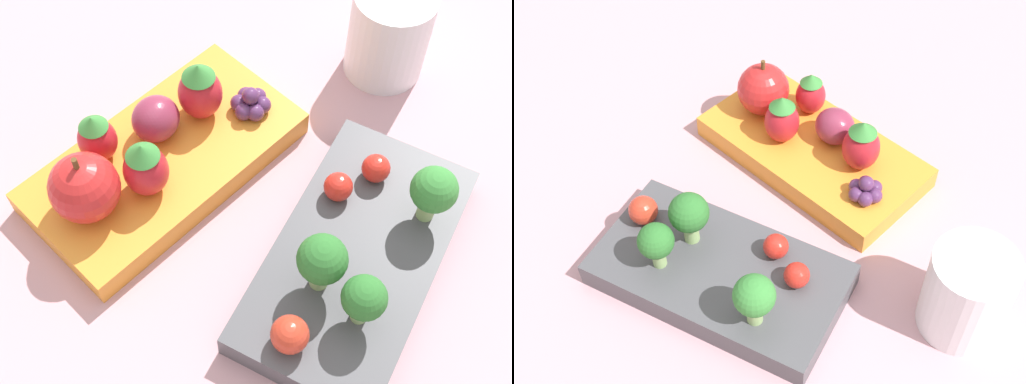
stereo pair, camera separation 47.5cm
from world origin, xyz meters
TOP-DOWN VIEW (x-y plane):
  - ground_plane at (0.00, 0.00)m, footprint 4.00×4.00m
  - bento_box_savoury at (-0.01, 0.08)m, footprint 0.21×0.13m
  - bento_box_fruit at (0.01, -0.08)m, footprint 0.22×0.14m
  - broccoli_floret_0 at (0.03, 0.07)m, footprint 0.03×0.03m
  - broccoli_floret_1 at (0.03, 0.11)m, footprint 0.03×0.03m
  - broccoli_floret_2 at (-0.06, 0.10)m, footprint 0.03×0.03m
  - cherry_tomato_0 at (-0.07, 0.06)m, footprint 0.02×0.02m
  - cherry_tomato_1 at (-0.04, 0.04)m, footprint 0.02×0.02m
  - cherry_tomato_2 at (0.07, 0.08)m, footprint 0.02×0.02m
  - apple at (0.07, -0.09)m, footprint 0.05×0.05m
  - strawberry_0 at (-0.04, -0.08)m, footprint 0.03×0.03m
  - strawberry_1 at (0.03, -0.07)m, footprint 0.03×0.03m
  - strawberry_2 at (0.03, -0.12)m, footprint 0.03×0.03m
  - plum at (-0.01, -0.09)m, footprint 0.04×0.03m
  - grape_cluster at (-0.07, -0.05)m, footprint 0.03×0.03m
  - drinking_cup at (-0.18, -0.00)m, footprint 0.07×0.07m

SIDE VIEW (x-z plane):
  - ground_plane at x=0.00m, z-range 0.00..0.00m
  - bento_box_fruit at x=0.01m, z-range 0.00..0.02m
  - bento_box_savoury at x=-0.01m, z-range 0.00..0.02m
  - grape_cluster at x=-0.07m, z-range 0.02..0.04m
  - cherry_tomato_0 at x=-0.07m, z-range 0.02..0.04m
  - cherry_tomato_1 at x=-0.04m, z-range 0.02..0.04m
  - cherry_tomato_2 at x=0.07m, z-range 0.02..0.05m
  - plum at x=-0.01m, z-range 0.02..0.06m
  - drinking_cup at x=-0.18m, z-range 0.00..0.08m
  - strawberry_2 at x=0.03m, z-range 0.02..0.06m
  - strawberry_1 at x=0.03m, z-range 0.02..0.07m
  - strawberry_0 at x=-0.04m, z-range 0.02..0.07m
  - apple at x=0.07m, z-range 0.02..0.08m
  - broccoli_floret_1 at x=0.03m, z-range 0.03..0.07m
  - broccoli_floret_2 at x=-0.06m, z-range 0.03..0.08m
  - broccoli_floret_0 at x=0.03m, z-range 0.03..0.08m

